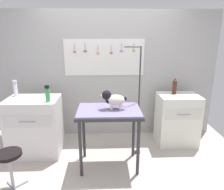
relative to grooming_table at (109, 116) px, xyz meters
name	(u,v)px	position (x,y,z in m)	size (l,w,h in m)	color
ground	(109,175)	(-0.01, -0.21, -0.80)	(4.40, 4.00, 0.04)	#BEB3A7
rear_wall_panel	(107,75)	(-0.01, 1.07, 0.37)	(4.00, 0.09, 2.30)	#B0AEAB
grooming_table	(109,116)	(0.00, 0.00, 0.00)	(0.90, 0.59, 0.89)	#2D2D33
grooming_arm	(138,107)	(0.46, 0.32, 0.02)	(0.30, 0.11, 1.73)	#2D2D33
dog	(113,99)	(0.06, 0.01, 0.25)	(0.37, 0.18, 0.27)	silver
counter_left	(35,126)	(-1.18, 0.39, -0.32)	(0.80, 0.58, 0.93)	silver
cabinet_right	(177,119)	(1.21, 0.64, -0.34)	(0.68, 0.54, 0.89)	silver
stool	(9,160)	(-1.23, -0.47, -0.36)	(0.31, 0.31, 0.52)	#9E9EA3
spray_bottle_tall	(15,89)	(-1.49, 0.56, 0.26)	(0.06, 0.06, 0.26)	white
pump_bottle_white	(48,95)	(-0.89, 0.24, 0.26)	(0.07, 0.07, 0.25)	#3DA656
soda_bottle	(175,87)	(1.15, 0.72, 0.24)	(0.07, 0.07, 0.27)	#462218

